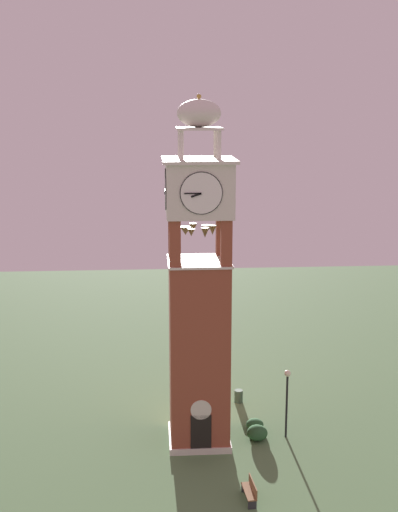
{
  "coord_description": "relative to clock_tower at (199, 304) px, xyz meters",
  "views": [
    {
      "loc": [
        -2.34,
        -34.91,
        18.36
      ],
      "look_at": [
        0.0,
        0.0,
        10.48
      ],
      "focal_mm": 48.32,
      "sensor_mm": 36.0,
      "label": 1
    }
  ],
  "objects": [
    {
      "name": "shrub_near_entry",
      "position": [
        3.22,
        -0.17,
        -7.48
      ],
      "size": [
        1.14,
        1.14,
        0.83
      ],
      "primitive_type": "ellipsoid",
      "color": "#28562D",
      "rests_on": "ground"
    },
    {
      "name": "ground",
      "position": [
        0.0,
        0.0,
        -7.89
      ],
      "size": [
        80.0,
        80.0,
        0.0
      ],
      "primitive_type": "plane",
      "color": "#517547"
    },
    {
      "name": "lamp_post",
      "position": [
        4.88,
        0.07,
        -5.15
      ],
      "size": [
        0.36,
        0.36,
        3.97
      ],
      "color": "black",
      "rests_on": "ground"
    },
    {
      "name": "park_bench",
      "position": [
        2.01,
        -6.02,
        -7.41
      ],
      "size": [
        0.57,
        1.63,
        0.95
      ],
      "color": "brown",
      "rests_on": "ground"
    },
    {
      "name": "clock_tower",
      "position": [
        0.0,
        0.0,
        0.0
      ],
      "size": [
        3.73,
        3.73,
        18.71
      ],
      "color": "brown",
      "rests_on": "ground"
    },
    {
      "name": "trash_bin",
      "position": [
        2.79,
        4.75,
        -7.49
      ],
      "size": [
        0.52,
        0.52,
        0.8
      ],
      "primitive_type": "cylinder",
      "color": "#38513D",
      "rests_on": "ground"
    },
    {
      "name": "shrub_left_of_tower",
      "position": [
        3.28,
        1.09,
        -7.59
      ],
      "size": [
        0.99,
        0.99,
        0.6
      ],
      "primitive_type": "ellipsoid",
      "color": "#28562D",
      "rests_on": "ground"
    }
  ]
}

